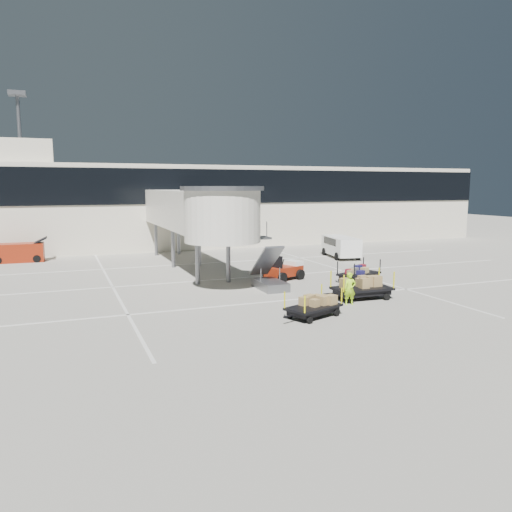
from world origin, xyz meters
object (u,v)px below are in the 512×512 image
Objects in this scene: box_cart_near at (361,288)px; belt_loader at (19,253)px; minivan at (340,245)px; box_cart_far at (313,307)px; baggage_tug at (285,270)px; ground_worker at (350,289)px; suitcase_cart at (358,274)px.

box_cart_near is 0.94× the size of belt_loader.
minivan is (7.25, 14.20, 0.47)m from box_cart_near.
baggage_tug is at bearing 51.79° from box_cart_far.
box_cart_near is at bearing -98.50° from baggage_tug.
ground_worker is at bearing -109.82° from minivan.
baggage_tug is at bearing -129.31° from minivan.
belt_loader reaches higher than baggage_tug.
box_cart_near is 15.95m from minivan.
baggage_tug reaches higher than box_cart_near.
suitcase_cart is 0.91× the size of box_cart_near.
ground_worker is (0.19, -7.50, 0.24)m from baggage_tug.
baggage_tug is 9.46m from box_cart_far.
minivan reaches higher than baggage_tug.
belt_loader is (-20.59, 17.13, 0.25)m from suitcase_cart.
belt_loader is at bearing 117.41° from baggage_tug.
suitcase_cart is 11.07m from minivan.
box_cart_far is (-4.24, -2.43, -0.08)m from box_cart_near.
ground_worker reaches higher than box_cart_far.
belt_loader is (-13.83, 23.77, 0.25)m from box_cart_far.
ground_worker is 0.41× the size of belt_loader.
belt_loader is at bearing 132.39° from box_cart_near.
belt_loader is at bearing 99.01° from box_cart_far.
baggage_tug is 1.66× the size of ground_worker.
box_cart_far is 2.01× the size of ground_worker.
minivan is at bearing 43.54° from suitcase_cart.
box_cart_far is at bearing -128.04° from baggage_tug.
baggage_tug is at bearing 104.65° from box_cart_near.
baggage_tug is 0.71× the size of box_cart_near.
suitcase_cart is (3.99, -2.41, -0.11)m from baggage_tug.
ground_worker is 0.34× the size of minivan.
baggage_tug is 0.78× the size of suitcase_cart.
suitcase_cart is 0.73× the size of minivan.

